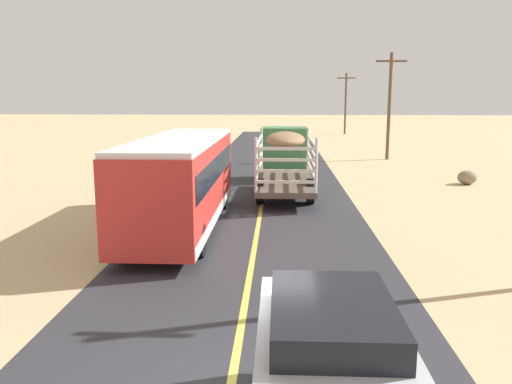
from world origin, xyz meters
name	(u,v)px	position (x,y,z in m)	size (l,w,h in m)	color
livestock_truck	(285,152)	(1.01, 19.34, 1.79)	(2.53, 9.70, 3.02)	#3F7F4C
bus	(181,180)	(-2.66, 10.37, 1.75)	(2.54, 10.00, 3.21)	red
power_pole_mid	(389,103)	(8.70, 31.14, 4.12)	(2.20, 0.24, 7.67)	brown
power_pole_far	(346,101)	(8.70, 56.62, 3.94)	(2.20, 0.24, 7.32)	brown
boulder_near_shoulder	(467,177)	(10.72, 20.29, 0.37)	(0.99, 0.92, 0.74)	#84705B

